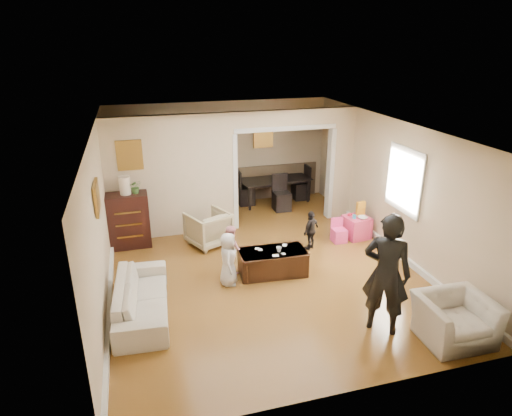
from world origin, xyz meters
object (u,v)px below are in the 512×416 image
object	(u,v)px
armchair_front	(454,319)
adult_person	(386,274)
child_toddler	(311,230)
table_lamp	(125,186)
dining_table	(274,190)
child_kneel_a	(228,259)
armchair_back	(208,228)
cyan_cup	(354,217)
play_table	(356,227)
sofa	(142,298)
coffee_cup	(279,249)
coffee_table	(273,262)
dresser	(129,220)
child_kneel_b	(231,249)

from	to	relation	value
armchair_front	adult_person	world-z (taller)	adult_person
adult_person	child_toddler	distance (m)	2.81
table_lamp	dining_table	distance (m)	4.17
table_lamp	child_kneel_a	bearing A→B (deg)	-51.46
armchair_back	cyan_cup	world-z (taller)	armchair_back
play_table	dining_table	size ratio (longest dim) A/B	0.27
play_table	child_kneel_a	world-z (taller)	child_kneel_a
sofa	armchair_front	bearing A→B (deg)	-109.38
child_toddler	table_lamp	bearing A→B (deg)	-53.32
cyan_cup	child_toddler	world-z (taller)	child_toddler
armchair_back	adult_person	bearing A→B (deg)	95.06
coffee_cup	coffee_table	bearing A→B (deg)	153.43
cyan_cup	child_toddler	bearing A→B (deg)	-169.00
armchair_back	dresser	world-z (taller)	dresser
dining_table	child_kneel_b	distance (m)	3.83
adult_person	cyan_cup	bearing A→B (deg)	-69.91
child_kneel_b	dining_table	bearing A→B (deg)	-44.97
sofa	coffee_table	xyz separation A→B (m)	(2.34, 0.67, -0.06)
coffee_table	child_toddler	bearing A→B (deg)	35.54
child_kneel_a	child_kneel_b	xyz separation A→B (m)	(0.15, 0.45, -0.03)
play_table	child_kneel_b	world-z (taller)	child_kneel_b
play_table	child_kneel_a	xyz separation A→B (m)	(-3.06, -1.16, 0.25)
armchair_front	coffee_table	world-z (taller)	armchair_front
table_lamp	child_kneel_b	distance (m)	2.53
table_lamp	coffee_cup	bearing A→B (deg)	-36.99
sofa	play_table	distance (m)	4.85
child_kneel_b	sofa	bearing A→B (deg)	105.15
child_toddler	coffee_table	bearing A→B (deg)	0.13
coffee_table	coffee_cup	distance (m)	0.29
dresser	dining_table	distance (m)	4.06
sofa	play_table	world-z (taller)	sofa
dining_table	child_kneel_b	bearing A→B (deg)	-125.50
dresser	child_kneel_b	size ratio (longest dim) A/B	1.26
child_kneel_b	armchair_front	bearing A→B (deg)	-152.35
sofa	child_kneel_a	world-z (taller)	child_kneel_a
cyan_cup	adult_person	size ratio (longest dim) A/B	0.04
coffee_cup	cyan_cup	distance (m)	2.25
child_kneel_b	child_toddler	distance (m)	1.81
child_toddler	coffee_cup	bearing A→B (deg)	4.69
dresser	sofa	bearing A→B (deg)	-86.89
child_toddler	adult_person	bearing A→B (deg)	54.42
armchair_front	table_lamp	size ratio (longest dim) A/B	2.74
dining_table	coffee_table	bearing A→B (deg)	-114.06
cyan_cup	armchair_back	bearing A→B (deg)	169.31
coffee_table	child_toddler	size ratio (longest dim) A/B	1.46
armchair_front	cyan_cup	bearing A→B (deg)	88.58
table_lamp	cyan_cup	xyz separation A→B (m)	(4.59, -0.93, -0.80)
dining_table	adult_person	xyz separation A→B (m)	(-0.15, -5.64, 0.60)
table_lamp	coffee_cup	xyz separation A→B (m)	(2.57, -1.94, -0.82)
sofa	armchair_front	world-z (taller)	armchair_front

